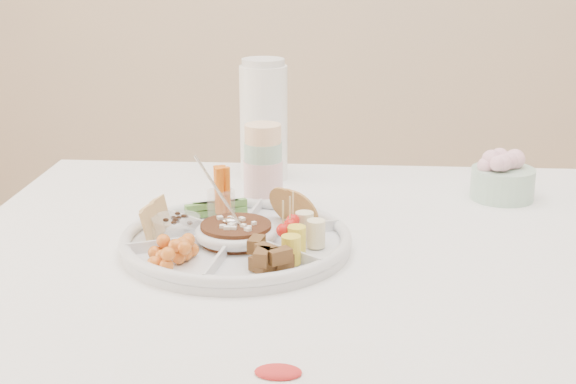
{
  "coord_description": "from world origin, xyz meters",
  "views": [
    {
      "loc": [
        -0.1,
        -1.28,
        1.25
      ],
      "look_at": [
        -0.19,
        0.06,
        0.83
      ],
      "focal_mm": 50.0,
      "sensor_mm": 36.0,
      "label": 1
    }
  ],
  "objects": [
    {
      "name": "thermos",
      "position": [
        -0.26,
        0.39,
        0.89
      ],
      "size": [
        0.13,
        0.13,
        0.26
      ],
      "primitive_type": "cylinder",
      "rotation": [
        0.0,
        0.0,
        -0.36
      ],
      "color": "white",
      "rests_on": "dining_table"
    },
    {
      "name": "placemat",
      "position": [
        -0.2,
        -0.45,
        0.76
      ],
      "size": [
        0.34,
        0.18,
        0.01
      ],
      "primitive_type": "cube",
      "rotation": [
        0.0,
        0.0,
        0.24
      ],
      "color": "white",
      "rests_on": "dining_table"
    },
    {
      "name": "carrot_cucumber",
      "position": [
        -0.32,
        0.08,
        0.82
      ],
      "size": [
        0.13,
        0.13,
        0.09
      ],
      "primitive_type": null,
      "rotation": [
        0.0,
        0.0,
        0.39
      ],
      "color": "orange",
      "rests_on": "party_tray"
    },
    {
      "name": "tortillas",
      "position": [
        -0.19,
        0.06,
        0.8
      ],
      "size": [
        0.13,
        0.13,
        0.06
      ],
      "primitive_type": null,
      "rotation": [
        0.0,
        0.0,
        0.39
      ],
      "color": "#9F7C46",
      "rests_on": "party_tray"
    },
    {
      "name": "party_tray",
      "position": [
        -0.27,
        -0.04,
        0.78
      ],
      "size": [
        0.5,
        0.5,
        0.04
      ],
      "primitive_type": "cylinder",
      "rotation": [
        0.0,
        0.0,
        0.39
      ],
      "color": "white",
      "rests_on": "dining_table"
    },
    {
      "name": "bean_dip",
      "position": [
        -0.27,
        -0.04,
        0.79
      ],
      "size": [
        0.15,
        0.15,
        0.04
      ],
      "primitive_type": "cylinder",
      "rotation": [
        0.0,
        0.0,
        0.39
      ],
      "color": "black",
      "rests_on": "party_tray"
    },
    {
      "name": "cherries",
      "position": [
        -0.35,
        -0.14,
        0.79
      ],
      "size": [
        0.13,
        0.13,
        0.04
      ],
      "primitive_type": null,
      "rotation": [
        0.0,
        0.0,
        0.39
      ],
      "color": "orange",
      "rests_on": "party_tray"
    },
    {
      "name": "pita_raisins",
      "position": [
        -0.4,
        -0.02,
        0.8
      ],
      "size": [
        0.15,
        0.15,
        0.06
      ],
      "primitive_type": null,
      "rotation": [
        0.0,
        0.0,
        0.39
      ],
      "color": "tan",
      "rests_on": "party_tray"
    },
    {
      "name": "granola_chunks",
      "position": [
        -0.22,
        -0.16,
        0.79
      ],
      "size": [
        0.12,
        0.12,
        0.04
      ],
      "primitive_type": null,
      "rotation": [
        0.0,
        0.0,
        0.39
      ],
      "color": "brown",
      "rests_on": "party_tray"
    },
    {
      "name": "cup_stack",
      "position": [
        -0.25,
        0.18,
        0.86
      ],
      "size": [
        0.1,
        0.1,
        0.21
      ],
      "primitive_type": "cylinder",
      "rotation": [
        0.0,
        0.0,
        0.32
      ],
      "color": "#A4BD9F",
      "rests_on": "dining_table"
    },
    {
      "name": "flower_bowl",
      "position": [
        0.23,
        0.27,
        0.81
      ],
      "size": [
        0.15,
        0.15,
        0.09
      ],
      "primitive_type": "cylinder",
      "rotation": [
        0.0,
        0.0,
        -0.21
      ],
      "color": "#A5C6B1",
      "rests_on": "dining_table"
    },
    {
      "name": "banana_tomato",
      "position": [
        -0.14,
        -0.06,
        0.82
      ],
      "size": [
        0.13,
        0.13,
        0.08
      ],
      "primitive_type": null,
      "rotation": [
        0.0,
        0.0,
        0.39
      ],
      "color": "#CDC05F",
      "rests_on": "party_tray"
    }
  ]
}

